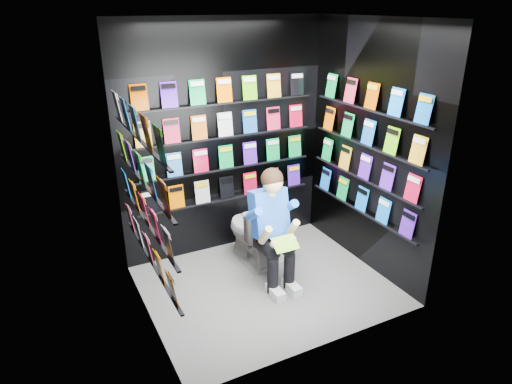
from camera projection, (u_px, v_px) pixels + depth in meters
name	position (u px, v px, depth m)	size (l,w,h in m)	color
floor	(266.00, 286.00, 4.72)	(2.40, 2.40, 0.00)	slate
ceiling	(269.00, 17.00, 3.73)	(2.40, 2.40, 0.00)	white
wall_back	(225.00, 141.00, 5.05)	(2.40, 0.04, 2.60)	black
wall_front	(331.00, 207.00, 3.40)	(2.40, 0.04, 2.60)	black
wall_left	(138.00, 190.00, 3.72)	(0.04, 2.00, 2.60)	black
wall_right	(369.00, 150.00, 4.73)	(0.04, 2.00, 2.60)	black
comics_back	(226.00, 141.00, 5.02)	(2.10, 0.06, 1.37)	#C64C00
comics_left	(142.00, 188.00, 3.73)	(0.06, 1.70, 1.37)	#C64C00
comics_right	(367.00, 150.00, 4.71)	(0.06, 1.70, 1.37)	#C64C00
toilet	(251.00, 232.00, 5.05)	(0.42, 0.75, 0.73)	white
longbox	(279.00, 245.00, 5.26)	(0.20, 0.35, 0.27)	white
longbox_lid	(279.00, 233.00, 5.20)	(0.21, 0.37, 0.03)	white
reader	(268.00, 213.00, 4.59)	(0.49, 0.72, 1.33)	blue
held_comic	(285.00, 243.00, 4.36)	(0.25, 0.01, 0.17)	green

